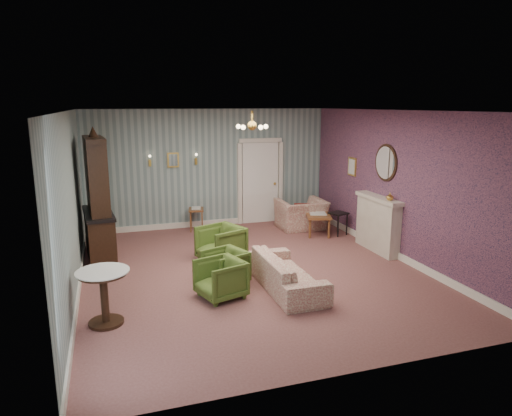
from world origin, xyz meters
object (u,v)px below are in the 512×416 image
object	(u,v)px
wingback_chair	(301,209)
coffee_table	(317,223)
sofa_chintz	(287,267)
pedestal_table	(104,297)
fireplace	(378,224)
dresser	(97,195)
olive_chair_b	(225,265)
side_table_black	(338,224)
olive_chair_a	(220,277)
olive_chair_c	(221,242)

from	to	relation	value
wingback_chair	coffee_table	xyz separation A→B (m)	(0.19, -0.51, -0.24)
sofa_chintz	pedestal_table	size ratio (longest dim) A/B	2.44
fireplace	pedestal_table	world-z (taller)	fireplace
wingback_chair	dresser	size ratio (longest dim) A/B	0.44
wingback_chair	fireplace	size ratio (longest dim) A/B	0.79
olive_chair_b	fireplace	world-z (taller)	fireplace
side_table_black	pedestal_table	bearing A→B (deg)	-149.52
sofa_chintz	dresser	bearing A→B (deg)	47.78
olive_chair_a	sofa_chintz	distance (m)	1.14
olive_chair_a	fireplace	xyz separation A→B (m)	(3.69, 1.35, 0.24)
fireplace	pedestal_table	size ratio (longest dim) A/B	1.76
dresser	fireplace	xyz separation A→B (m)	(5.51, -1.36, -0.69)
wingback_chair	dresser	distance (m)	4.82
olive_chair_b	side_table_black	world-z (taller)	olive_chair_b
dresser	wingback_chair	bearing A→B (deg)	3.95
olive_chair_a	olive_chair_c	xyz separation A→B (m)	(0.41, 1.68, 0.05)
olive_chair_a	pedestal_table	bearing A→B (deg)	-94.41
dresser	side_table_black	bearing A→B (deg)	-5.40
coffee_table	side_table_black	distance (m)	0.49
olive_chair_a	fireplace	world-z (taller)	fireplace
olive_chair_b	pedestal_table	xyz separation A→B (m)	(-1.96, -0.94, 0.07)
olive_chair_b	side_table_black	size ratio (longest dim) A/B	1.21
olive_chair_c	fireplace	bearing A→B (deg)	62.71
sofa_chintz	pedestal_table	bearing A→B (deg)	98.36
olive_chair_c	coffee_table	world-z (taller)	olive_chair_c
sofa_chintz	wingback_chair	distance (m)	3.84
dresser	fireplace	bearing A→B (deg)	-18.88
fireplace	coffee_table	world-z (taller)	fireplace
olive_chair_a	olive_chair_b	distance (m)	0.58
olive_chair_b	sofa_chintz	distance (m)	1.06
olive_chair_a	sofa_chintz	xyz separation A→B (m)	(1.14, 0.03, 0.04)
coffee_table	fireplace	bearing A→B (deg)	-68.71
olive_chair_c	pedestal_table	distance (m)	2.99
sofa_chintz	wingback_chair	bearing A→B (deg)	-26.96
coffee_table	pedestal_table	distance (m)	5.86
sofa_chintz	coffee_table	size ratio (longest dim) A/B	1.98
olive_chair_c	fireplace	xyz separation A→B (m)	(3.28, -0.32, 0.19)
dresser	fireplace	distance (m)	5.72
olive_chair_b	wingback_chair	world-z (taller)	wingback_chair
olive_chair_a	side_table_black	xyz separation A→B (m)	(3.48, 2.68, -0.07)
sofa_chintz	wingback_chair	size ratio (longest dim) A/B	1.74
sofa_chintz	dresser	distance (m)	4.09
olive_chair_c	wingback_chair	bearing A→B (deg)	104.17
sofa_chintz	dresser	world-z (taller)	dresser
fireplace	coffee_table	xyz separation A→B (m)	(-0.62, 1.59, -0.33)
olive_chair_a	pedestal_table	distance (m)	1.79
dresser	pedestal_table	size ratio (longest dim) A/B	3.21
wingback_chair	coffee_table	distance (m)	0.59
olive_chair_c	side_table_black	xyz separation A→B (m)	(3.07, 1.00, -0.12)
olive_chair_a	sofa_chintz	size ratio (longest dim) A/B	0.35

